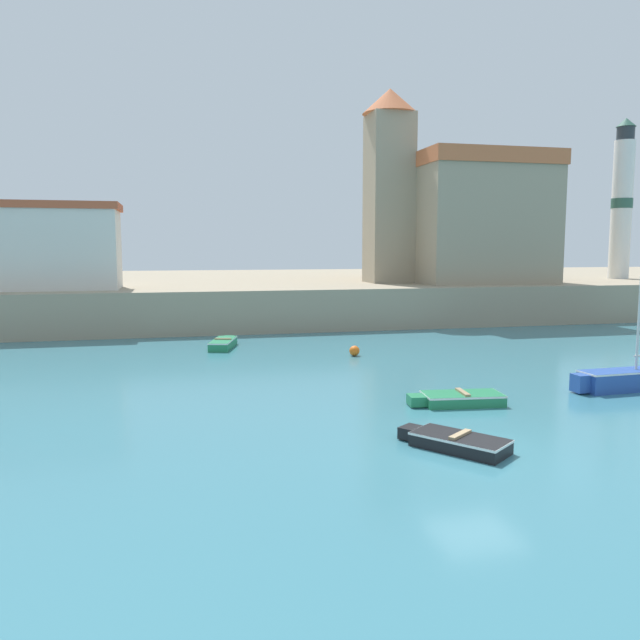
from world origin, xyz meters
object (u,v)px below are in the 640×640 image
object	(u,v)px
dinghy_green_0	(223,343)
harbor_shed_mid_row	(58,246)
church	(449,217)
dinghy_green_1	(459,398)
dinghy_black_3	(456,441)
lighthouse	(622,201)
mooring_buoy	(354,351)

from	to	relation	value
dinghy_green_0	harbor_shed_mid_row	world-z (taller)	harbor_shed_mid_row
church	dinghy_green_1	bearing A→B (deg)	-113.73
dinghy_green_1	dinghy_black_3	size ratio (longest dim) A/B	1.13
dinghy_green_0	lighthouse	distance (m)	41.41
dinghy_green_1	dinghy_black_3	bearing A→B (deg)	-116.50
dinghy_black_3	harbor_shed_mid_row	bearing A→B (deg)	117.55
lighthouse	mooring_buoy	bearing A→B (deg)	-148.90
dinghy_green_1	lighthouse	xyz separation A→B (m)	(30.13, 29.62, 9.77)
church	lighthouse	size ratio (longest dim) A/B	1.18
dinghy_black_3	harbor_shed_mid_row	size ratio (longest dim) A/B	0.38
harbor_shed_mid_row	mooring_buoy	bearing A→B (deg)	-39.67
dinghy_green_1	dinghy_black_3	distance (m)	5.26
mooring_buoy	church	size ratio (longest dim) A/B	0.03
harbor_shed_mid_row	church	bearing A→B (deg)	10.02
dinghy_green_0	dinghy_black_3	bearing A→B (deg)	-75.59
church	lighthouse	distance (m)	16.78
dinghy_green_0	dinghy_green_1	xyz separation A→B (m)	(7.48, -15.28, -0.04)
lighthouse	harbor_shed_mid_row	xyz separation A→B (m)	(-48.00, -4.56, -4.12)
dinghy_green_1	mooring_buoy	distance (m)	10.97
dinghy_black_3	lighthouse	world-z (taller)	lighthouse
dinghy_green_1	lighthouse	world-z (taller)	lighthouse
dinghy_green_0	dinghy_green_1	bearing A→B (deg)	-63.92
church	harbor_shed_mid_row	world-z (taller)	church
dinghy_green_0	lighthouse	xyz separation A→B (m)	(37.61, 14.33, 9.74)
lighthouse	harbor_shed_mid_row	size ratio (longest dim) A/B	1.74
harbor_shed_mid_row	dinghy_green_1	bearing A→B (deg)	-54.50
harbor_shed_mid_row	dinghy_black_3	bearing A→B (deg)	-62.45
dinghy_green_1	dinghy_black_3	xyz separation A→B (m)	(-2.35, -4.71, -0.01)
dinghy_green_1	mooring_buoy	world-z (taller)	mooring_buoy
dinghy_green_1	harbor_shed_mid_row	distance (m)	31.29
mooring_buoy	dinghy_green_0	bearing A→B (deg)	146.76
church	lighthouse	xyz separation A→B (m)	(16.68, -0.97, 1.57)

